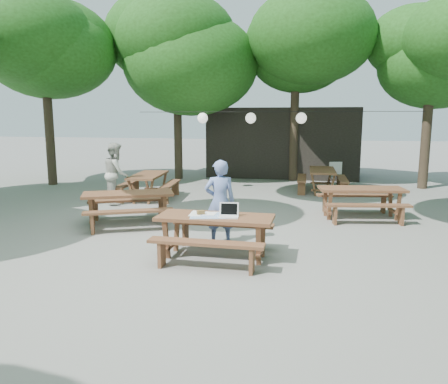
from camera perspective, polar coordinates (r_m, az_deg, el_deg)
The scene contains 13 objects.
ground at distance 8.64m, azimuth -1.72°, elevation -6.60°, with size 80.00×80.00×0.00m, color slate.
pavilion at distance 18.62m, azimuth 7.84°, elevation 6.50°, with size 6.00×3.00×2.80m, color black.
main_picnic_table at distance 7.64m, azimuth -1.15°, elevation -5.77°, with size 2.00×1.58×0.75m.
picnic_table_nw at distance 10.17m, azimuth -12.35°, elevation -2.07°, with size 2.39×2.23×0.75m.
picnic_table_ne at distance 11.08m, azimuth 17.44°, elevation -1.33°, with size 2.15×1.89×0.75m.
picnic_table_far_w at distance 13.29m, azimuth -9.83°, elevation 0.76°, with size 1.80×2.08×0.75m.
picnic_table_far_e at distance 14.66m, azimuth 12.67°, elevation 1.51°, with size 1.65×2.03×0.75m.
woman at distance 8.43m, azimuth -0.54°, elevation -1.29°, with size 0.60×0.39×1.63m, color #6B82C3.
second_person at distance 12.67m, azimuth -13.90°, elevation 2.37°, with size 0.84×0.65×1.73m, color beige.
plastic_chair at distance 15.53m, azimuth 14.48°, elevation 1.40°, with size 0.54×0.54×0.90m.
laptop at distance 7.46m, azimuth 0.63°, elevation -2.80°, with size 0.36×0.30×0.24m.
tabletop_clutter at distance 7.59m, azimuth -2.25°, elevation -2.96°, with size 0.76×0.69×0.08m.
paper_lanterns at distance 14.21m, azimuth 3.57°, elevation 9.63°, with size 9.00×0.34×0.38m.
Camera 1 is at (2.06, -8.03, 2.44)m, focal length 35.00 mm.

